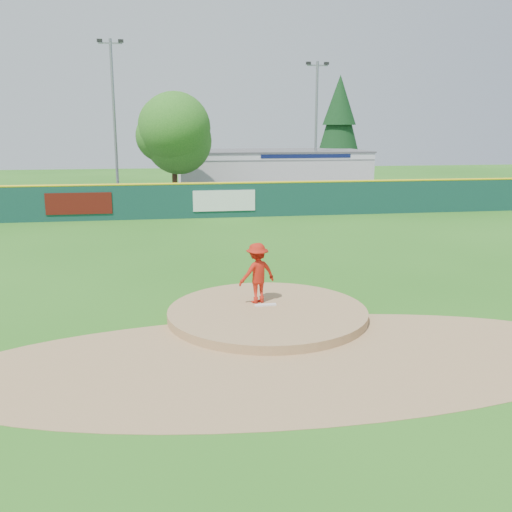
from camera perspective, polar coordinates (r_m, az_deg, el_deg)
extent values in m
plane|color=#286B19|center=(15.88, 1.14, -6.16)|extent=(120.00, 120.00, 0.00)
cylinder|color=#9E774C|center=(15.88, 1.14, -6.16)|extent=(5.50, 5.50, 0.50)
cube|color=white|center=(16.07, 0.96, -4.91)|extent=(0.60, 0.15, 0.04)
cylinder|color=#9E774C|center=(13.13, 3.49, -10.33)|extent=(15.40, 15.40, 0.01)
cube|color=#38383A|center=(42.18, -5.38, 5.71)|extent=(44.00, 16.00, 0.02)
imported|color=#B71E0F|center=(16.14, 0.13, -1.71)|extent=(1.27, 1.01, 1.73)
imported|color=silver|center=(37.55, -6.66, 5.76)|extent=(4.80, 3.63, 1.21)
cube|color=silver|center=(47.71, 1.46, 8.49)|extent=(15.00, 8.00, 3.20)
cube|color=white|center=(43.68, 2.44, 9.93)|extent=(15.00, 0.06, 0.55)
cube|color=#0F194C|center=(44.08, 5.04, 9.92)|extent=(7.00, 0.03, 0.28)
cube|color=#59595B|center=(47.61, 1.47, 10.47)|extent=(15.20, 8.20, 0.12)
cube|color=#56120C|center=(33.30, -17.31, 5.03)|extent=(3.60, 0.04, 1.20)
cube|color=white|center=(33.13, -3.20, 5.55)|extent=(3.60, 0.04, 1.20)
cube|color=#192DD5|center=(37.68, -23.53, 6.29)|extent=(1.06, 1.06, 0.11)
cube|color=gray|center=(37.77, -23.42, 5.06)|extent=(1.02, 1.02, 1.55)
cube|color=blue|center=(36.43, -23.96, 4.97)|extent=(0.58, 2.16, 1.49)
cube|color=#123C35|center=(33.15, -4.38, 5.53)|extent=(40.00, 0.10, 2.00)
cylinder|color=yellow|center=(33.04, -4.41, 7.26)|extent=(40.00, 0.14, 0.14)
cylinder|color=#382314|center=(39.97, -8.11, 7.11)|extent=(0.36, 0.36, 2.60)
sphere|color=#387F23|center=(39.79, -8.26, 11.79)|extent=(5.60, 5.60, 5.60)
cylinder|color=#382314|center=(53.32, 8.15, 7.96)|extent=(0.40, 0.40, 1.60)
cone|color=#113A16|center=(53.14, 8.31, 13.06)|extent=(4.40, 4.40, 7.90)
cylinder|color=gray|center=(41.91, -13.97, 12.88)|extent=(0.20, 0.20, 11.00)
cube|color=gray|center=(42.28, -14.37, 19.93)|extent=(1.60, 0.10, 0.10)
cube|color=black|center=(42.36, -15.38, 20.07)|extent=(0.35, 0.25, 0.20)
cube|color=black|center=(42.25, -13.37, 20.19)|extent=(0.35, 0.25, 0.20)
cylinder|color=gray|center=(45.31, 6.02, 12.51)|extent=(0.20, 0.20, 10.00)
cube|color=gray|center=(45.54, 6.16, 18.43)|extent=(1.60, 0.10, 0.10)
cube|color=black|center=(45.38, 5.27, 18.66)|extent=(0.35, 0.25, 0.20)
cube|color=black|center=(45.74, 7.06, 18.57)|extent=(0.35, 0.25, 0.20)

